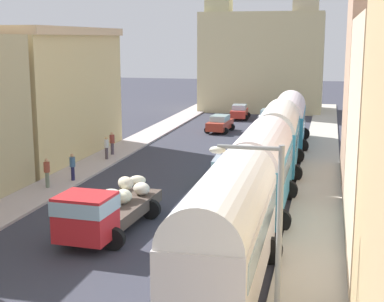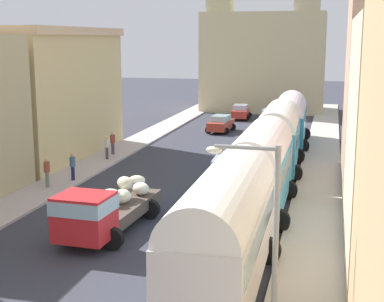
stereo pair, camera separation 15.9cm
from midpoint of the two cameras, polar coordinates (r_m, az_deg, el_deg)
name	(u,v)px [view 1 (the left image)]	position (r m, az deg, el deg)	size (l,w,h in m)	color
ground_plane	(213,159)	(39.43, 2.00, -0.82)	(154.00, 154.00, 0.00)	#33343F
sidewalk_left	(114,153)	(41.45, -7.86, -0.23)	(2.50, 70.00, 0.14)	#B4A6A4
sidewalk_right	(320,164)	(38.66, 12.59, -1.23)	(2.50, 70.00, 0.14)	#B2AD9F
building_left_2	(51,93)	(40.74, -14.03, 5.64)	(5.70, 13.55, 8.94)	#CFB67B
distant_church	(262,56)	(65.82, 6.94, 9.45)	(13.59, 7.15, 17.91)	#CDBF8D
parked_bus_0	(227,225)	(18.53, 3.25, -7.38)	(3.36, 8.96, 4.18)	silver
parked_bus_1	(260,166)	(27.12, 6.68, -1.48)	(3.37, 8.34, 4.17)	teal
parked_bus_2	(278,135)	(35.91, 8.43, 1.63)	(3.44, 8.30, 4.18)	teal
parked_bus_3	(288,118)	(44.81, 9.49, 3.28)	(3.46, 8.89, 3.93)	teal
cargo_truck_0	(104,209)	(24.30, -8.93, -5.78)	(3.20, 7.03, 2.24)	red
car_0	(220,124)	(50.84, 2.71, 2.76)	(2.35, 3.92, 1.50)	#B13625
car_1	(239,112)	(59.10, 4.67, 3.92)	(2.26, 3.73, 1.50)	#B83126
car_2	(226,171)	(32.47, 3.30, -2.06)	(2.39, 4.17, 1.54)	#529559
car_3	(269,117)	(55.43, 7.63, 3.39)	(2.32, 3.73, 1.51)	silver
pedestrian_0	(47,172)	(32.31, -14.43, -2.04)	(0.45, 0.45, 1.76)	slate
pedestrian_1	(73,166)	(33.58, -11.98, -1.47)	(0.45, 0.45, 1.72)	#211F48
pedestrian_2	(106,147)	(39.06, -8.67, 0.39)	(0.45, 0.45, 1.68)	#473B42
pedestrian_3	(112,142)	(40.59, -8.10, 0.86)	(0.44, 0.44, 1.76)	#4B404E
streetlamp_near	(267,224)	(15.31, 7.25, -7.21)	(1.98, 0.28, 5.53)	gray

